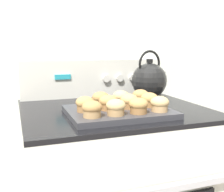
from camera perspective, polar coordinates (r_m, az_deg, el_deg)
The scene contains 15 objects.
wall_back at distance 1.54m, azimuth -4.33°, elevation 11.95°, with size 8.00×0.05×2.40m.
control_panel at distance 1.50m, azimuth -3.62°, elevation 3.64°, with size 0.76×0.07×0.20m.
muffin_pan at distance 1.10m, azimuth 1.33°, elevation -3.23°, with size 0.40×0.31×0.02m.
muffin_r0_c0 at distance 0.97m, azimuth -4.09°, elevation -2.66°, with size 0.07×0.07×0.06m.
muffin_r0_c1 at distance 1.00m, azimuth 0.78°, elevation -2.31°, with size 0.07×0.07×0.06m.
muffin_r0_c2 at distance 1.03m, azimuth 5.40°, elevation -1.98°, with size 0.07×0.07×0.06m.
muffin_r0_c3 at distance 1.07m, azimuth 9.65°, elevation -1.60°, with size 0.07×0.07×0.06m.
muffin_r1_c0 at distance 1.06m, azimuth -5.49°, elevation -1.65°, with size 0.07×0.07×0.06m.
muffin_r1_c1 at distance 1.08m, azimuth -0.81°, elevation -1.35°, with size 0.07×0.07×0.06m.
muffin_r1_c2 at distance 1.11m, azimuth 3.51°, elevation -1.08°, with size 0.07×0.07×0.06m.
muffin_r1_c3 at distance 1.15m, azimuth 7.58°, elevation -0.76°, with size 0.07×0.07×0.06m.
muffin_r2_c1 at distance 1.16m, azimuth -2.31°, elevation -0.57°, with size 0.07×0.07×0.06m.
muffin_r2_c2 at distance 1.19m, azimuth 1.82°, elevation -0.30°, with size 0.07×0.07×0.06m.
muffin_r2_c3 at distance 1.23m, azimuth 5.81°, elevation -0.04°, with size 0.07×0.07×0.06m.
tea_kettle at distance 1.46m, azimuth 7.62°, elevation 3.26°, with size 0.22×0.18×0.25m.
Camera 1 is at (-0.41, -0.77, 1.15)m, focal length 45.00 mm.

